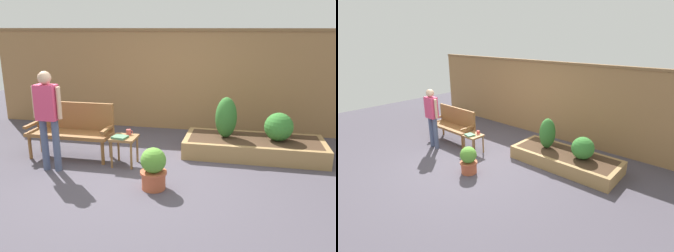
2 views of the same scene
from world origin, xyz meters
TOP-DOWN VIEW (x-y plane):
  - ground_plane at (0.00, 0.00)m, footprint 14.00×14.00m
  - fence_back at (0.00, 2.60)m, footprint 8.40×0.14m
  - garden_bench at (-1.42, 0.51)m, footprint 1.44×0.48m
  - side_table at (-0.40, 0.31)m, footprint 0.40×0.40m
  - cup_on_table at (-0.37, 0.44)m, footprint 0.11×0.08m
  - book_on_table at (-0.45, 0.23)m, footprint 0.26×0.24m
  - potted_boxwood at (0.28, -0.45)m, footprint 0.37×0.37m
  - raised_planter_bed at (1.66, 1.21)m, footprint 2.40×1.00m
  - shrub_near_bench at (1.17, 1.21)m, footprint 0.37×0.37m
  - shrub_far_corner at (2.06, 1.21)m, footprint 0.48×0.48m
  - person_by_bench at (-1.45, -0.14)m, footprint 0.47×0.20m

SIDE VIEW (x-z plane):
  - ground_plane at x=0.00m, z-range 0.00..0.00m
  - raised_planter_bed at x=1.66m, z-range 0.00..0.30m
  - potted_boxwood at x=0.28m, z-range 0.01..0.60m
  - side_table at x=-0.40m, z-range 0.16..0.64m
  - book_on_table at x=-0.45m, z-range 0.48..0.51m
  - cup_on_table at x=-0.37m, z-range 0.48..0.57m
  - shrub_far_corner at x=2.06m, z-range 0.30..0.78m
  - garden_bench at x=-1.42m, z-range 0.07..1.01m
  - shrub_near_bench at x=1.17m, z-range 0.30..1.02m
  - person_by_bench at x=-1.45m, z-range 0.15..1.71m
  - fence_back at x=0.00m, z-range 0.01..2.17m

